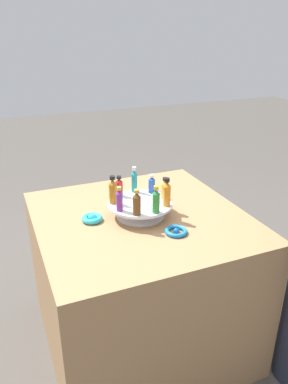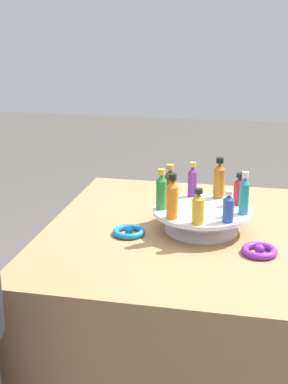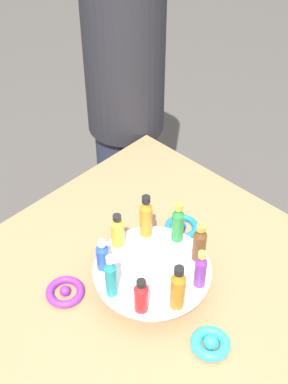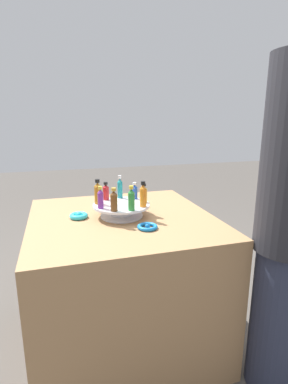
{
  "view_description": "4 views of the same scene",
  "coord_description": "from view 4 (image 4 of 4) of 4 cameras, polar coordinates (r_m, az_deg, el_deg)",
  "views": [
    {
      "loc": [
        0.59,
        1.46,
        1.56
      ],
      "look_at": [
        -0.01,
        0.01,
        0.87
      ],
      "focal_mm": 35.0,
      "sensor_mm": 36.0,
      "label": 1
    },
    {
      "loc": [
        -1.54,
        -0.14,
        1.38
      ],
      "look_at": [
        -0.18,
        0.15,
        0.92
      ],
      "focal_mm": 50.0,
      "sensor_mm": 36.0,
      "label": 2
    },
    {
      "loc": [
        0.6,
        -0.65,
        1.87
      ],
      "look_at": [
        -0.15,
        0.12,
        0.91
      ],
      "focal_mm": 50.0,
      "sensor_mm": 36.0,
      "label": 3
    },
    {
      "loc": [
        0.31,
        1.5,
        1.27
      ],
      "look_at": [
        -0.1,
        0.08,
        0.9
      ],
      "focal_mm": 28.0,
      "sensor_mm": 36.0,
      "label": 4
    }
  ],
  "objects": [
    {
      "name": "ground_plane",
      "position": [
        2.0,
        -3.84,
        -25.48
      ],
      "size": [
        12.0,
        12.0,
        0.0
      ],
      "primitive_type": "plane",
      "color": "#4C4742"
    },
    {
      "name": "party_table",
      "position": [
        1.78,
        -4.04,
        -16.15
      ],
      "size": [
        0.96,
        0.96,
        0.75
      ],
      "color": "#9E754C",
      "rests_on": "ground_plane"
    },
    {
      "name": "display_stand",
      "position": [
        1.61,
        -4.3,
        -3.24
      ],
      "size": [
        0.3,
        0.3,
        0.07
      ],
      "color": "silver",
      "rests_on": "party_table"
    },
    {
      "name": "bottle_orange",
      "position": [
        1.53,
        -0.18,
        -0.6
      ],
      "size": [
        0.03,
        0.03,
        0.13
      ],
      "color": "orange",
      "rests_on": "display_stand"
    },
    {
      "name": "bottle_gold",
      "position": [
        1.62,
        -0.04,
        -0.3
      ],
      "size": [
        0.03,
        0.03,
        0.1
      ],
      "color": "gold",
      "rests_on": "display_stand"
    },
    {
      "name": "bottle_blue",
      "position": [
        1.69,
        -1.81,
        0.13
      ],
      "size": [
        0.03,
        0.03,
        0.09
      ],
      "color": "#234CAD",
      "rests_on": "display_stand"
    },
    {
      "name": "bottle_teal",
      "position": [
        1.71,
        -4.6,
        0.82
      ],
      "size": [
        0.03,
        0.03,
        0.13
      ],
      "color": "teal",
      "rests_on": "display_stand"
    },
    {
      "name": "bottle_red",
      "position": [
        1.68,
        -7.28,
        0.06
      ],
      "size": [
        0.03,
        0.03,
        0.1
      ],
      "color": "#B21E23",
      "rests_on": "display_stand"
    },
    {
      "name": "bottle_amber",
      "position": [
        1.61,
        -8.8,
        -0.11
      ],
      "size": [
        0.04,
        0.04,
        0.13
      ],
      "color": "#AD6B19",
      "rests_on": "display_stand"
    },
    {
      "name": "bottle_purple",
      "position": [
        1.53,
        -8.28,
        -1.19
      ],
      "size": [
        0.03,
        0.03,
        0.11
      ],
      "color": "#702D93",
      "rests_on": "display_stand"
    },
    {
      "name": "bottle_brown",
      "position": [
        1.47,
        -5.75,
        -1.62
      ],
      "size": [
        0.04,
        0.04,
        0.12
      ],
      "color": "brown",
      "rests_on": "display_stand"
    },
    {
      "name": "bottle_green",
      "position": [
        1.48,
        -2.43,
        -1.37
      ],
      "size": [
        0.03,
        0.03,
        0.13
      ],
      "color": "#288438",
      "rests_on": "display_stand"
    },
    {
      "name": "ribbon_bow_blue",
      "position": [
        1.45,
        0.66,
        -6.63
      ],
      "size": [
        0.1,
        0.1,
        0.03
      ],
      "color": "blue",
      "rests_on": "party_table"
    },
    {
      "name": "ribbon_bow_purple",
      "position": [
        1.82,
        -1.03,
        -2.22
      ],
      "size": [
        0.1,
        0.1,
        0.03
      ],
      "color": "purple",
      "rests_on": "party_table"
    },
    {
      "name": "ribbon_bow_teal",
      "position": [
        1.62,
        -12.32,
        -4.43
      ],
      "size": [
        0.1,
        0.1,
        0.04
      ],
      "color": "#2DB7CC",
      "rests_on": "party_table"
    }
  ]
}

